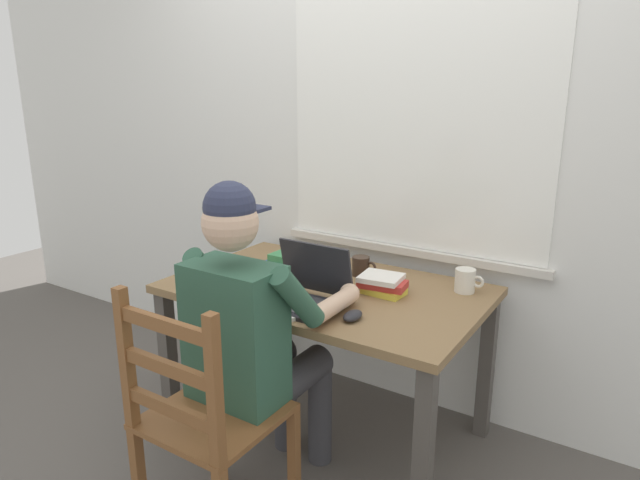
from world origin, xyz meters
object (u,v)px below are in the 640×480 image
object	(u,v)px
seated_person	(256,330)
book_stack_main	(382,284)
wooden_chair	(204,422)
book_stack_side	(290,264)
desk	(326,305)
laptop	(305,290)
coffee_mug_dark	(361,266)
computer_mouse	(353,316)
coffee_mug_white	(466,281)

from	to	relation	value
seated_person	book_stack_main	distance (m)	0.60
wooden_chair	book_stack_side	xyz separation A→B (m)	(-0.24, 0.84, 0.28)
book_stack_side	book_stack_main	bearing A→B (deg)	-1.64
book_stack_main	desk	bearing A→B (deg)	-167.69
laptop	coffee_mug_dark	distance (m)	0.42
computer_mouse	book_stack_side	xyz separation A→B (m)	(-0.51, 0.32, 0.03)
wooden_chair	coffee_mug_white	world-z (taller)	wooden_chair
wooden_chair	book_stack_side	bearing A→B (deg)	106.14
laptop	computer_mouse	world-z (taller)	laptop
laptop	coffee_mug_white	xyz separation A→B (m)	(0.50, 0.47, -0.00)
seated_person	coffee_mug_white	distance (m)	0.92
coffee_mug_white	seated_person	bearing A→B (deg)	-125.21
seated_person	book_stack_main	world-z (taller)	seated_person
desk	laptop	distance (m)	0.25
desk	book_stack_side	distance (m)	0.28
wooden_chair	laptop	world-z (taller)	wooden_chair
desk	wooden_chair	xyz separation A→B (m)	(0.00, -0.77, -0.15)
book_stack_side	desk	bearing A→B (deg)	-15.72
laptop	computer_mouse	distance (m)	0.25
laptop	coffee_mug_white	bearing A→B (deg)	42.96
wooden_chair	book_stack_main	distance (m)	0.90
coffee_mug_white	book_stack_main	xyz separation A→B (m)	(-0.29, -0.21, -0.01)
computer_mouse	coffee_mug_white	xyz separation A→B (m)	(0.26, 0.51, 0.03)
laptop	book_stack_side	bearing A→B (deg)	134.31
seated_person	laptop	bearing A→B (deg)	84.65
seated_person	wooden_chair	distance (m)	0.36
wooden_chair	coffee_mug_dark	distance (m)	1.02
seated_person	book_stack_side	bearing A→B (deg)	113.55
wooden_chair	book_stack_side	distance (m)	0.92
wooden_chair	coffee_mug_dark	world-z (taller)	wooden_chair
wooden_chair	computer_mouse	xyz separation A→B (m)	(0.27, 0.52, 0.26)
seated_person	wooden_chair	xyz separation A→B (m)	(-0.00, -0.28, -0.22)
desk	wooden_chair	bearing A→B (deg)	-89.75
coffee_mug_dark	wooden_chair	bearing A→B (deg)	-93.34
wooden_chair	laptop	distance (m)	0.64
desk	seated_person	size ratio (longest dim) A/B	1.07
computer_mouse	book_stack_side	distance (m)	0.61
laptop	book_stack_main	world-z (taller)	laptop
desk	coffee_mug_dark	size ratio (longest dim) A/B	11.35
coffee_mug_white	book_stack_main	size ratio (longest dim) A/B	0.59
wooden_chair	computer_mouse	world-z (taller)	wooden_chair
laptop	coffee_mug_dark	xyz separation A→B (m)	(0.03, 0.42, -0.01)
laptop	coffee_mug_dark	size ratio (longest dim) A/B	2.79
book_stack_side	computer_mouse	bearing A→B (deg)	-31.93
laptop	book_stack_side	distance (m)	0.38
wooden_chair	book_stack_main	bearing A→B (deg)	73.65
desk	laptop	world-z (taller)	laptop
book_stack_side	wooden_chair	bearing A→B (deg)	-73.86
coffee_mug_white	book_stack_main	distance (m)	0.35
laptop	book_stack_main	size ratio (longest dim) A/B	1.59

